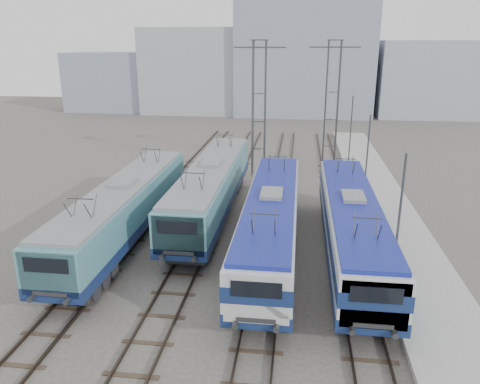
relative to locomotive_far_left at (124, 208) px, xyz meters
name	(u,v)px	position (x,y,z in m)	size (l,w,h in m)	color
ground	(218,297)	(6.75, -5.67, -2.28)	(160.00, 160.00, 0.00)	#514C47
platform	(401,239)	(16.95, 2.33, -2.13)	(4.00, 70.00, 0.30)	#9E9E99
locomotive_far_left	(124,208)	(0.00, 0.00, 0.00)	(2.90, 18.32, 3.45)	navy
locomotive_center_left	(211,186)	(4.50, 4.88, 0.07)	(2.99, 18.90, 3.56)	navy
locomotive_center_right	(271,219)	(9.00, -0.87, 0.04)	(2.88, 18.18, 3.42)	navy
locomotive_far_right	(352,223)	(13.50, -0.73, 0.02)	(2.85, 18.02, 3.39)	navy
catenary_tower_west	(259,103)	(6.75, 16.33, 4.36)	(4.50, 1.20, 12.00)	#3F4247
catenary_tower_east	(332,102)	(13.25, 18.33, 4.36)	(4.50, 1.20, 12.00)	#3F4247
mast_front	(399,224)	(15.35, -3.67, 1.22)	(0.12, 0.12, 7.00)	#3F4247
mast_mid	(367,163)	(15.35, 8.33, 1.22)	(0.12, 0.12, 7.00)	#3F4247
mast_rear	(351,132)	(15.35, 20.33, 1.22)	(0.12, 0.12, 7.00)	#3F4247
safety_cone	(394,289)	(15.25, -4.74, -1.74)	(0.35, 0.35, 0.49)	orange
building_west	(199,71)	(-7.25, 56.33, 4.72)	(18.00, 12.00, 14.00)	#9CA3AD
building_center	(304,59)	(10.75, 56.33, 6.72)	(22.00, 14.00, 18.00)	#8890A7
building_east	(426,79)	(30.75, 56.33, 3.72)	(16.00, 12.00, 12.00)	#9CA3AD
building_far_west	(111,81)	(-23.25, 56.33, 2.72)	(14.00, 10.00, 10.00)	#8890A7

